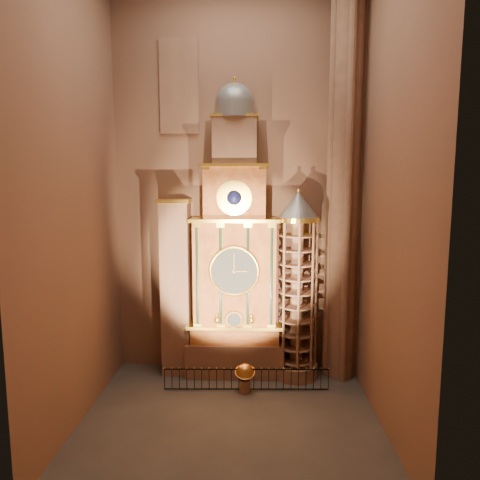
{
  "coord_description": "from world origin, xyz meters",
  "views": [
    {
      "loc": [
        1.13,
        -18.97,
        11.01
      ],
      "look_at": [
        0.35,
        3.0,
        8.15
      ],
      "focal_mm": 32.0,
      "sensor_mm": 36.0,
      "label": 1
    }
  ],
  "objects_px": {
    "astronomical_clock": "(235,261)",
    "stair_turret": "(297,287)",
    "celestial_globe": "(245,375)",
    "portrait_tower": "(176,287)",
    "iron_railing": "(246,380)"
  },
  "relations": [
    {
      "from": "stair_turret",
      "to": "celestial_globe",
      "type": "distance_m",
      "value": 5.59
    },
    {
      "from": "astronomical_clock",
      "to": "stair_turret",
      "type": "distance_m",
      "value": 3.78
    },
    {
      "from": "portrait_tower",
      "to": "celestial_globe",
      "type": "xyz_separation_m",
      "value": [
        4.03,
        -2.35,
        -4.21
      ]
    },
    {
      "from": "portrait_tower",
      "to": "astronomical_clock",
      "type": "bearing_deg",
      "value": -0.29
    },
    {
      "from": "astronomical_clock",
      "to": "iron_railing",
      "type": "distance_m",
      "value": 6.47
    },
    {
      "from": "stair_turret",
      "to": "celestial_globe",
      "type": "xyz_separation_m",
      "value": [
        -2.87,
        -2.07,
        -4.33
      ]
    },
    {
      "from": "celestial_globe",
      "to": "astronomical_clock",
      "type": "bearing_deg",
      "value": 105.15
    },
    {
      "from": "astronomical_clock",
      "to": "portrait_tower",
      "type": "distance_m",
      "value": 3.73
    },
    {
      "from": "astronomical_clock",
      "to": "celestial_globe",
      "type": "xyz_separation_m",
      "value": [
        0.63,
        -2.33,
        -5.74
      ]
    },
    {
      "from": "astronomical_clock",
      "to": "celestial_globe",
      "type": "relative_size",
      "value": 10.68
    },
    {
      "from": "portrait_tower",
      "to": "stair_turret",
      "type": "bearing_deg",
      "value": -2.33
    },
    {
      "from": "astronomical_clock",
      "to": "celestial_globe",
      "type": "distance_m",
      "value": 6.23
    },
    {
      "from": "portrait_tower",
      "to": "iron_railing",
      "type": "height_order",
      "value": "portrait_tower"
    },
    {
      "from": "astronomical_clock",
      "to": "portrait_tower",
      "type": "height_order",
      "value": "astronomical_clock"
    },
    {
      "from": "stair_turret",
      "to": "celestial_globe",
      "type": "bearing_deg",
      "value": -144.21
    }
  ]
}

